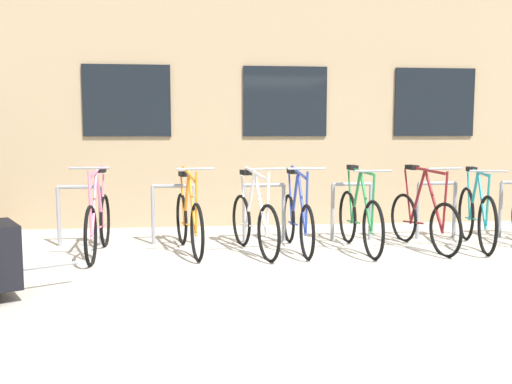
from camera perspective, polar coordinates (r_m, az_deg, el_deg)
name	(u,v)px	position (r m, az deg, el deg)	size (l,w,h in m)	color
ground_plane	(333,277)	(5.80, 7.89, -8.63)	(42.00, 42.00, 0.00)	#B2ADA0
storefront_building	(259,68)	(12.37, 0.34, 12.51)	(28.00, 7.21, 5.66)	tan
bike_rack	(308,206)	(7.55, 5.35, -1.39)	(6.58, 0.05, 0.79)	gray
bicycle_maroon	(423,218)	(7.41, 16.69, -2.59)	(0.44, 1.63, 1.07)	black
bicycle_blue	(297,220)	(7.03, 4.23, -2.83)	(0.44, 1.69, 1.08)	black
bicycle_teal	(476,216)	(7.74, 21.54, -2.26)	(0.51, 1.68, 1.04)	black
bicycle_orange	(189,221)	(6.95, -6.88, -2.91)	(0.50, 1.69, 1.08)	black
bicycle_pink	(98,223)	(6.97, -15.80, -3.03)	(0.44, 1.75, 1.11)	black
bicycle_green	(359,219)	(7.11, 10.51, -2.69)	(0.44, 1.72, 1.06)	black
bicycle_white	(254,222)	(6.83, -0.20, -3.04)	(0.54, 1.61, 1.08)	black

